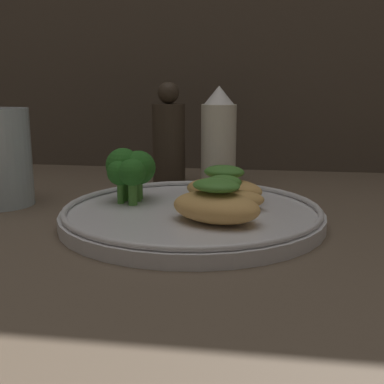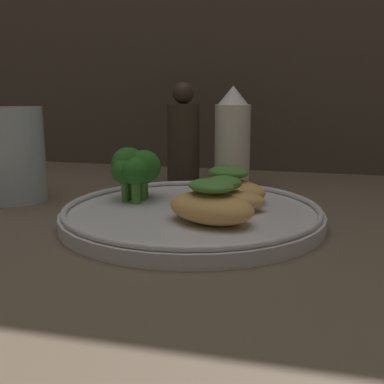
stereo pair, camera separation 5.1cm
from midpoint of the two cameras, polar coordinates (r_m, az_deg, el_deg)
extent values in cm
cube|color=brown|center=(51.77, -2.82, -4.25)|extent=(180.00, 180.00, 1.00)
cylinder|color=silver|center=(51.44, -2.83, -2.97)|extent=(27.91, 27.91, 1.40)
torus|color=silver|center=(51.18, -2.84, -1.89)|extent=(27.31, 27.31, 0.60)
ellipsoid|color=tan|center=(46.44, -0.27, -1.83)|extent=(10.69, 9.18, 3.00)
ellipsoid|color=#478433|center=(45.96, -0.27, 0.75)|extent=(5.87, 5.37, 1.27)
ellipsoid|color=tan|center=(51.23, 0.86, -0.94)|extent=(9.44, 5.73, 2.21)
ellipsoid|color=#478433|center=(50.82, 0.87, 1.12)|extent=(4.32, 3.66, 1.55)
ellipsoid|color=tan|center=(55.13, 1.17, 0.26)|extent=(10.04, 7.42, 2.65)
ellipsoid|color=#478433|center=(54.73, 1.18, 2.38)|extent=(5.50, 4.84, 1.50)
cylinder|color=#4C8E38|center=(55.72, -9.14, 0.19)|extent=(0.94, 0.94, 2.57)
sphere|color=#286B23|center=(55.24, -9.23, 2.81)|extent=(3.72, 3.72, 3.72)
cylinder|color=#4C8E38|center=(56.86, -8.85, 0.32)|extent=(0.86, 0.86, 2.32)
sphere|color=#286B23|center=(56.39, -8.93, 2.85)|extent=(3.97, 3.97, 3.97)
cylinder|color=#4C8E38|center=(57.41, -10.22, 0.64)|extent=(0.90, 0.90, 2.83)
sphere|color=#286B23|center=(56.98, -10.31, 2.99)|extent=(2.78, 2.78, 2.78)
cylinder|color=#4C8E38|center=(56.13, -10.66, 0.32)|extent=(0.83, 0.83, 2.76)
sphere|color=#286B23|center=(55.63, -10.78, 3.10)|extent=(3.95, 3.95, 3.95)
cylinder|color=#4C8E38|center=(55.00, -11.09, -0.07)|extent=(0.77, 0.77, 2.53)
sphere|color=#286B23|center=(54.56, -11.19, 2.27)|extent=(2.92, 2.92, 2.92)
cylinder|color=#4C8E38|center=(53.93, -9.74, -0.19)|extent=(0.99, 0.99, 2.65)
sphere|color=#286B23|center=(53.47, -9.83, 2.30)|extent=(3.02, 3.02, 3.02)
cylinder|color=silver|center=(69.43, 1.06, 5.45)|extent=(5.06, 5.06, 11.84)
cone|color=white|center=(68.93, 1.09, 11.42)|extent=(4.30, 4.30, 2.60)
cylinder|color=#382D23|center=(70.73, -4.83, 5.56)|extent=(4.77, 4.77, 11.89)
sphere|color=#382D23|center=(70.24, -4.94, 11.64)|extent=(3.10, 3.10, 3.10)
camera|label=1|loc=(0.03, -92.86, -0.63)|focal=45.00mm
camera|label=2|loc=(0.03, 87.14, 0.63)|focal=45.00mm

